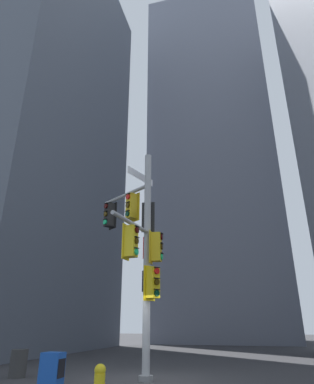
{
  "coord_description": "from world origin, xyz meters",
  "views": [
    {
      "loc": [
        3.23,
        -11.13,
        1.59
      ],
      "look_at": [
        0.39,
        -0.11,
        6.16
      ],
      "focal_mm": 31.15,
      "sensor_mm": 36.0,
      "label": 1
    }
  ],
  "objects": [
    {
      "name": "signal_pole_assembly",
      "position": [
        -0.28,
        0.06,
        4.41
      ],
      "size": [
        2.89,
        4.09,
        7.78
      ],
      "color": "#9EA0A3",
      "rests_on": "ground"
    },
    {
      "name": "trash_bin",
      "position": [
        -4.3,
        -0.34,
        0.42
      ],
      "size": [
        0.55,
        0.55,
        0.85
      ],
      "primitive_type": "cylinder",
      "color": "#2D2D2D",
      "rests_on": "ground"
    },
    {
      "name": "building_mid_block",
      "position": [
        0.72,
        27.09,
        21.26
      ],
      "size": [
        13.6,
        13.6,
        42.52
      ],
      "primitive_type": "cube",
      "color": "slate",
      "rests_on": "ground"
    },
    {
      "name": "newspaper_box",
      "position": [
        -1.02,
        -3.81,
        0.52
      ],
      "size": [
        0.45,
        0.36,
        1.04
      ],
      "color": "#194CB2",
      "rests_on": "ground"
    },
    {
      "name": "building_tower_left",
      "position": [
        -15.5,
        9.41,
        17.45
      ],
      "size": [
        16.21,
        16.21,
        34.91
      ],
      "primitive_type": "cube",
      "color": "#4C5460",
      "rests_on": "ground"
    },
    {
      "name": "ground",
      "position": [
        0.0,
        0.0,
        0.0
      ],
      "size": [
        120.0,
        120.0,
        0.0
      ],
      "primitive_type": "plane",
      "color": "#2D2D30"
    }
  ]
}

